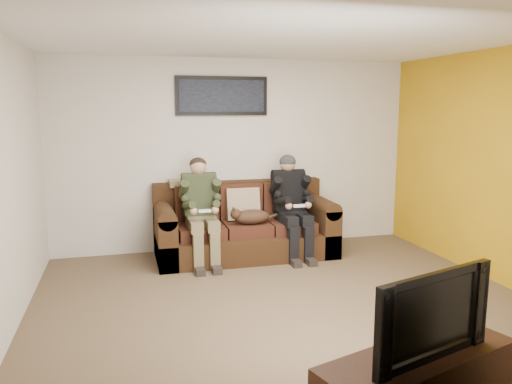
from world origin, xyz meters
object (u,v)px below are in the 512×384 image
object	(u,v)px
sofa	(244,228)
television	(422,311)
cat	(250,216)
framed_poster	(222,96)
person_right	(291,199)
person_left	(201,204)

from	to	relation	value
sofa	television	xyz separation A→B (m)	(0.20, -3.78, 0.36)
cat	television	bearing A→B (deg)	-87.19
cat	television	size ratio (longest dim) A/B	0.68
sofa	framed_poster	bearing A→B (deg)	117.58
sofa	television	size ratio (longest dim) A/B	2.41
person_right	cat	distance (m)	0.60
framed_poster	person_right	bearing A→B (deg)	-35.84
person_left	television	world-z (taller)	person_left
cat	framed_poster	size ratio (longest dim) A/B	0.53
cat	television	world-z (taller)	television
television	person_right	bearing A→B (deg)	66.50
person_left	television	distance (m)	3.68
person_right	television	distance (m)	3.61
person_left	cat	distance (m)	0.66
framed_poster	television	distance (m)	4.41
sofa	framed_poster	xyz separation A→B (m)	(-0.20, 0.38, 1.74)
cat	framed_poster	xyz separation A→B (m)	(-0.23, 0.63, 1.53)
person_left	person_right	xyz separation A→B (m)	(1.20, 0.00, 0.00)
framed_poster	television	xyz separation A→B (m)	(0.40, -4.17, -1.38)
person_right	television	size ratio (longest dim) A/B	1.38
person_right	framed_poster	size ratio (longest dim) A/B	1.06
person_left	framed_poster	distance (m)	1.52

